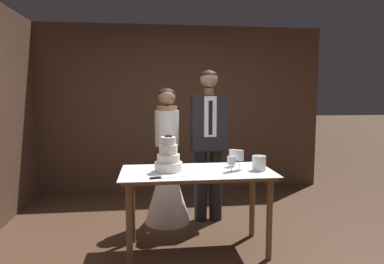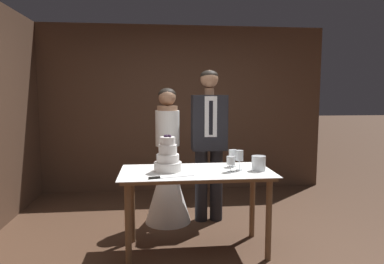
{
  "view_description": "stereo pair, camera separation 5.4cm",
  "coord_description": "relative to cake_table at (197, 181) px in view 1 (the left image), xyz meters",
  "views": [
    {
      "loc": [
        -0.46,
        -2.99,
        1.52
      ],
      "look_at": [
        -0.02,
        0.57,
        1.12
      ],
      "focal_mm": 32.0,
      "sensor_mm": 36.0,
      "label": 1
    },
    {
      "loc": [
        -0.4,
        -2.99,
        1.52
      ],
      "look_at": [
        -0.02,
        0.57,
        1.12
      ],
      "focal_mm": 32.0,
      "sensor_mm": 36.0,
      "label": 2
    }
  ],
  "objects": [
    {
      "name": "ground_plane",
      "position": [
        0.02,
        -0.17,
        -0.69
      ],
      "size": [
        40.0,
        40.0,
        0.0
      ],
      "primitive_type": "plane",
      "color": "#4C3323"
    },
    {
      "name": "wall_back",
      "position": [
        0.02,
        2.24,
        0.59
      ],
      "size": [
        4.53,
        0.12,
        2.57
      ],
      "primitive_type": "cube",
      "color": "#513828",
      "rests_on": "ground_plane"
    },
    {
      "name": "cake_table",
      "position": [
        0.0,
        0.0,
        0.0
      ],
      "size": [
        1.44,
        0.71,
        0.79
      ],
      "color": "brown",
      "rests_on": "ground_plane"
    },
    {
      "name": "tiered_cake",
      "position": [
        -0.27,
        0.02,
        0.22
      ],
      "size": [
        0.26,
        0.26,
        0.35
      ],
      "color": "white",
      "rests_on": "cake_table"
    },
    {
      "name": "cake_knife",
      "position": [
        -0.32,
        -0.25,
        0.11
      ],
      "size": [
        0.41,
        0.12,
        0.02
      ],
      "rotation": [
        0.0,
        0.0,
        0.23
      ],
      "color": "silver",
      "rests_on": "cake_table"
    },
    {
      "name": "wine_glass_near",
      "position": [
        0.41,
        -0.02,
        0.24
      ],
      "size": [
        0.07,
        0.07,
        0.19
      ],
      "color": "silver",
      "rests_on": "cake_table"
    },
    {
      "name": "wine_glass_middle",
      "position": [
        0.39,
        0.15,
        0.21
      ],
      "size": [
        0.08,
        0.08,
        0.17
      ],
      "color": "silver",
      "rests_on": "cake_table"
    },
    {
      "name": "wine_glass_far",
      "position": [
        0.31,
        -0.08,
        0.2
      ],
      "size": [
        0.08,
        0.08,
        0.15
      ],
      "color": "silver",
      "rests_on": "cake_table"
    },
    {
      "name": "hurricane_candle",
      "position": [
        0.59,
        -0.05,
        0.17
      ],
      "size": [
        0.13,
        0.13,
        0.14
      ],
      "color": "silver",
      "rests_on": "cake_table"
    },
    {
      "name": "bride",
      "position": [
        -0.24,
        0.79,
        -0.11
      ],
      "size": [
        0.54,
        0.54,
        1.59
      ],
      "color": "white",
      "rests_on": "ground_plane"
    },
    {
      "name": "groom",
      "position": [
        0.24,
        0.79,
        0.31
      ],
      "size": [
        0.41,
        0.25,
        1.79
      ],
      "color": "black",
      "rests_on": "ground_plane"
    }
  ]
}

